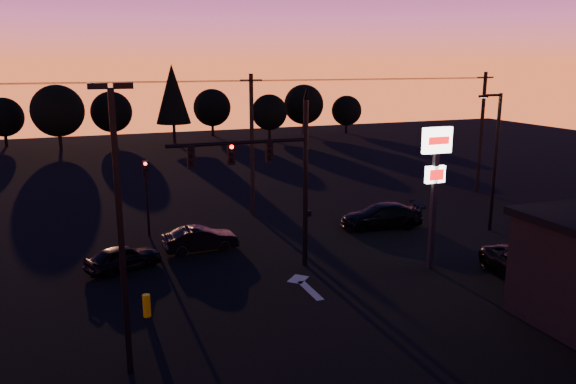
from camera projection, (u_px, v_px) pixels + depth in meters
name	position (u px, v px, depth m)	size (l,w,h in m)	color
ground	(309.00, 301.00, 23.34)	(120.00, 120.00, 0.00)	black
lane_arrow	(304.00, 285.00, 25.03)	(1.20, 3.10, 0.01)	beige
traffic_signal_mast	(274.00, 168.00, 25.82)	(6.79, 0.52, 8.58)	black
secondary_signal	(147.00, 187.00, 31.38)	(0.30, 0.31, 4.35)	black
parking_lot_light	(119.00, 214.00, 16.79)	(1.25, 0.30, 9.14)	black
pylon_sign	(435.00, 168.00, 26.04)	(1.50, 0.28, 6.80)	black
streetlight	(494.00, 156.00, 32.20)	(1.55, 0.35, 8.00)	black
utility_pole_1	(252.00, 144.00, 35.72)	(1.40, 0.26, 9.00)	black
utility_pole_2	(481.00, 132.00, 42.02)	(1.40, 0.26, 9.00)	black
power_wires	(251.00, 81.00, 34.82)	(36.00, 1.22, 0.07)	black
bollard	(147.00, 306.00, 21.85)	(0.30, 0.30, 0.90)	#DAB600
tree_1	(3.00, 117.00, 65.14)	(4.54, 4.54, 5.71)	black
tree_2	(58.00, 111.00, 62.48)	(5.77, 5.78, 7.26)	black
tree_3	(111.00, 112.00, 68.36)	(4.95, 4.95, 6.22)	black
tree_4	(173.00, 94.00, 67.59)	(4.18, 4.18, 9.50)	black
tree_5	(212.00, 108.00, 74.72)	(4.95, 4.95, 6.22)	black
tree_6	(269.00, 112.00, 71.44)	(4.54, 4.54, 5.71)	black
tree_7	(304.00, 104.00, 76.12)	(5.36, 5.36, 6.74)	black
tree_8	(347.00, 111.00, 77.53)	(4.12, 4.12, 5.19)	black
car_left	(123.00, 258.00, 26.73)	(1.44, 3.59, 1.22)	black
car_mid	(201.00, 239.00, 29.48)	(1.34, 3.86, 1.27)	black
car_right	(381.00, 216.00, 33.61)	(2.00, 4.92, 1.43)	black
suv_parked	(529.00, 267.00, 25.19)	(2.39, 5.18, 1.44)	black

